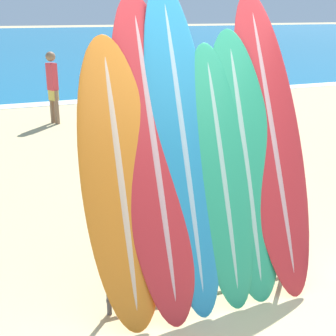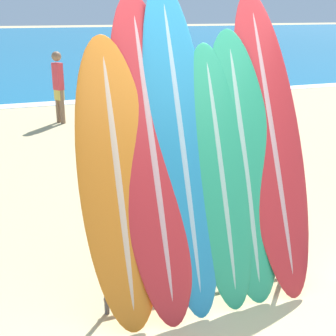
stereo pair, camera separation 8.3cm
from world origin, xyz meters
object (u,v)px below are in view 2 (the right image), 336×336
at_px(surfboard_slot_4, 244,165).
at_px(person_mid_beach, 139,89).
at_px(surfboard_slot_0, 118,184).
at_px(surfboard_slot_1, 152,157).
at_px(person_near_water, 58,85).
at_px(surfboard_slot_3, 219,176).
at_px(surfboard_rack, 203,244).
at_px(surfboard_slot_5, 272,142).
at_px(surfboard_slot_2, 181,148).

bearing_deg(surfboard_slot_4, person_mid_beach, 81.43).
relative_size(surfboard_slot_0, person_mid_beach, 1.35).
relative_size(surfboard_slot_1, person_near_water, 1.63).
bearing_deg(surfboard_slot_1, surfboard_slot_4, -4.15).
bearing_deg(surfboard_slot_3, person_mid_beach, 79.08).
xyz_separation_m(surfboard_rack, surfboard_slot_0, (-0.69, 0.05, 0.61)).
distance_m(surfboard_slot_4, surfboard_slot_5, 0.35).
distance_m(surfboard_slot_1, person_mid_beach, 5.69).
bearing_deg(person_mid_beach, surfboard_slot_0, -94.99).
bearing_deg(surfboard_rack, person_near_water, 91.05).
xyz_separation_m(surfboard_slot_2, person_mid_beach, (1.36, 5.43, -0.41)).
bearing_deg(surfboard_slot_1, surfboard_slot_2, 1.70).
relative_size(surfboard_slot_0, surfboard_slot_2, 0.84).
distance_m(surfboard_slot_4, person_mid_beach, 5.56).
distance_m(surfboard_slot_0, person_near_water, 6.90).
xyz_separation_m(surfboard_slot_0, surfboard_slot_1, (0.29, 0.06, 0.16)).
relative_size(surfboard_slot_2, person_near_water, 1.69).
bearing_deg(surfboard_slot_4, surfboard_slot_0, -179.61).
bearing_deg(surfboard_slot_2, person_mid_beach, 75.91).
bearing_deg(surfboard_slot_1, surfboard_slot_3, -9.09).
relative_size(surfboard_slot_0, person_near_water, 1.42).
bearing_deg(surfboard_slot_0, surfboard_slot_3, -1.57).
relative_size(surfboard_slot_0, surfboard_slot_5, 0.86).
xyz_separation_m(surfboard_slot_4, person_near_water, (-0.52, 6.87, -0.26)).
bearing_deg(surfboard_slot_1, person_mid_beach, 73.54).
relative_size(surfboard_rack, person_near_water, 1.13).
xyz_separation_m(surfboard_rack, surfboard_slot_4, (0.39, 0.06, 0.62)).
xyz_separation_m(surfboard_slot_1, person_mid_beach, (1.61, 5.44, -0.36)).
bearing_deg(surfboard_slot_4, surfboard_slot_5, 13.65).
relative_size(surfboard_slot_5, person_mid_beach, 1.57).
bearing_deg(surfboard_slot_2, surfboard_slot_4, -6.78).
xyz_separation_m(surfboard_slot_2, surfboard_slot_5, (0.84, 0.01, -0.04)).
relative_size(surfboard_slot_4, surfboard_slot_5, 0.88).
relative_size(surfboard_rack, surfboard_slot_0, 0.79).
height_order(surfboard_slot_5, person_mid_beach, surfboard_slot_5).
bearing_deg(person_mid_beach, surfboard_slot_1, -92.38).
height_order(surfboard_rack, surfboard_slot_4, surfboard_slot_4).
relative_size(surfboard_slot_5, person_near_water, 1.64).
xyz_separation_m(surfboard_slot_3, person_near_water, (-0.28, 6.90, -0.21)).
height_order(surfboard_rack, surfboard_slot_2, surfboard_slot_2).
bearing_deg(surfboard_rack, surfboard_slot_3, 11.81).
bearing_deg(surfboard_slot_0, surfboard_slot_5, 3.34).
xyz_separation_m(surfboard_rack, person_mid_beach, (1.22, 5.56, 0.40)).
distance_m(surfboard_slot_1, surfboard_slot_3, 0.58).
relative_size(surfboard_rack, surfboard_slot_1, 0.69).
distance_m(surfboard_slot_0, surfboard_slot_3, 0.84).
relative_size(surfboard_slot_2, surfboard_slot_5, 1.03).
bearing_deg(surfboard_slot_2, surfboard_slot_0, -172.49).
bearing_deg(surfboard_slot_1, person_near_water, 87.78).
xyz_separation_m(surfboard_rack, surfboard_slot_5, (0.69, 0.13, 0.77)).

